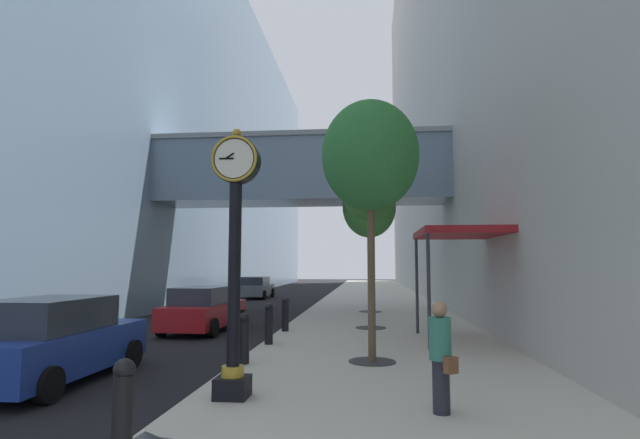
{
  "coord_description": "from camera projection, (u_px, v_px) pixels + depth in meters",
  "views": [
    {
      "loc": [
        3.1,
        -2.19,
        2.37
      ],
      "look_at": [
        1.05,
        18.41,
        4.33
      ],
      "focal_mm": 27.23,
      "sensor_mm": 36.0,
      "label": 1
    }
  ],
  "objects": [
    {
      "name": "pedestrian_walking",
      "position": [
        441.0,
        354.0,
        7.39
      ],
      "size": [
        0.48,
        0.52,
        1.68
      ],
      "color": "#23232D",
      "rests_on": "sidewalk_right"
    },
    {
      "name": "storefront_awning",
      "position": [
        458.0,
        235.0,
        14.58
      ],
      "size": [
        2.4,
        3.6,
        3.3
      ],
      "color": "maroon",
      "rests_on": "sidewalk_right"
    },
    {
      "name": "building_block_left",
      "position": [
        155.0,
        114.0,
        34.29
      ],
      "size": [
        23.75,
        80.0,
        26.19
      ],
      "color": "#758EA8",
      "rests_on": "ground"
    },
    {
      "name": "car_red_near",
      "position": [
        204.0,
        309.0,
        17.61
      ],
      "size": [
        2.12,
        4.59,
        1.6
      ],
      "color": "#AD191E",
      "rests_on": "ground"
    },
    {
      "name": "building_block_right",
      "position": [
        491.0,
        13.0,
        32.66
      ],
      "size": [
        9.0,
        80.0,
        38.69
      ],
      "color": "#B7B2A8",
      "rests_on": "ground"
    },
    {
      "name": "car_grey_far",
      "position": [
        256.0,
        288.0,
        35.16
      ],
      "size": [
        2.09,
        4.25,
        1.55
      ],
      "color": "slate",
      "rests_on": "ground"
    },
    {
      "name": "ground_plane",
      "position": [
        317.0,
        305.0,
        29.0
      ],
      "size": [
        110.0,
        110.0,
        0.0
      ],
      "primitive_type": "plane",
      "color": "black",
      "rests_on": "ground"
    },
    {
      "name": "car_blue_mid",
      "position": [
        53.0,
        341.0,
        9.89
      ],
      "size": [
        2.08,
        4.39,
        1.71
      ],
      "color": "navy",
      "rests_on": "ground"
    },
    {
      "name": "bollard_fifth",
      "position": [
        285.0,
        313.0,
        16.57
      ],
      "size": [
        0.25,
        0.25,
        1.15
      ],
      "color": "black",
      "rests_on": "sidewalk_right"
    },
    {
      "name": "street_tree_near",
      "position": [
        370.0,
        157.0,
        11.7
      ],
      "size": [
        2.34,
        2.34,
        6.22
      ],
      "color": "#333335",
      "rests_on": "sidewalk_right"
    },
    {
      "name": "bollard_nearest",
      "position": [
        123.0,
        407.0,
        5.6
      ],
      "size": [
        0.25,
        0.25,
        1.15
      ],
      "color": "black",
      "rests_on": "sidewalk_right"
    },
    {
      "name": "bollard_fourth",
      "position": [
        269.0,
        323.0,
        13.83
      ],
      "size": [
        0.25,
        0.25,
        1.15
      ],
      "color": "black",
      "rests_on": "sidewalk_right"
    },
    {
      "name": "street_tree_mid_near",
      "position": [
        369.0,
        187.0,
        17.8
      ],
      "size": [
        2.21,
        2.21,
        6.4
      ],
      "color": "#333335",
      "rests_on": "sidewalk_right"
    },
    {
      "name": "sidewalk_right",
      "position": [
        375.0,
        301.0,
        31.63
      ],
      "size": [
        7.02,
        80.0,
        0.14
      ],
      "primitive_type": "cube",
      "color": "beige",
      "rests_on": "ground"
    },
    {
      "name": "bollard_third",
      "position": [
        244.0,
        337.0,
        11.08
      ],
      "size": [
        0.25,
        0.25,
        1.15
      ],
      "color": "black",
      "rests_on": "sidewalk_right"
    },
    {
      "name": "street_clock",
      "position": [
        235.0,
        246.0,
        8.42
      ],
      "size": [
        0.84,
        0.55,
        4.66
      ],
      "color": "black",
      "rests_on": "sidewalk_right"
    },
    {
      "name": "street_tree_mid_far",
      "position": [
        369.0,
        208.0,
        23.88
      ],
      "size": [
        2.62,
        2.62,
        6.61
      ],
      "color": "#333335",
      "rests_on": "sidewalk_right"
    }
  ]
}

